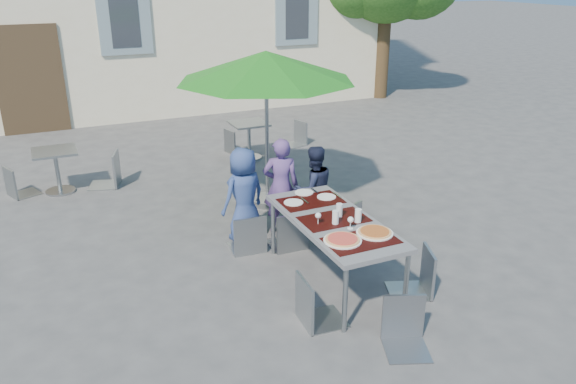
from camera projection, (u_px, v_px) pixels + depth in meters
name	position (u px, v px, depth m)	size (l,w,h in m)	color
ground	(254.00, 277.00, 6.28)	(90.00, 90.00, 0.00)	#3F3F41
dining_table	(334.00, 224.00, 5.95)	(0.80, 1.85, 0.76)	#48484D
pizza_near_left	(343.00, 240.00, 5.44)	(0.38, 0.38, 0.03)	white
pizza_near_right	(375.00, 232.00, 5.59)	(0.37, 0.37, 0.03)	white
glassware	(342.00, 215.00, 5.83)	(0.47, 0.37, 0.15)	silver
place_settings	(308.00, 197.00, 6.47)	(0.68, 0.45, 0.01)	white
child_0	(244.00, 195.00, 6.95)	(0.59, 0.39, 1.21)	navy
child_1	(281.00, 186.00, 7.16)	(0.46, 0.30, 1.27)	#593E80
child_2	(313.00, 189.00, 7.22)	(0.56, 0.32, 1.15)	#1A203B
chair_0	(248.00, 211.00, 6.66)	(0.44, 0.44, 0.92)	#8F959A
chair_1	(290.00, 207.00, 6.73)	(0.42, 0.43, 0.94)	gray
chair_2	(345.00, 199.00, 6.95)	(0.56, 0.56, 0.96)	gray
chair_3	(315.00, 274.00, 5.27)	(0.44, 0.44, 0.94)	#92999E
chair_4	(421.00, 246.00, 5.79)	(0.54, 0.54, 0.94)	#90949B
chair_5	(408.00, 296.00, 4.97)	(0.51, 0.51, 0.89)	gray
patio_umbrella	(266.00, 67.00, 7.53)	(2.48, 2.48, 2.20)	#A2A5AA
cafe_table_0	(57.00, 165.00, 8.51)	(0.63, 0.63, 0.68)	#A2A5AA
bg_chair_l_0	(13.00, 164.00, 8.34)	(0.51, 0.51, 0.88)	gray
bg_chair_r_0	(107.00, 149.00, 8.73)	(0.58, 0.57, 1.03)	gray
cafe_table_1	(249.00, 135.00, 10.07)	(0.63, 0.63, 0.67)	#A2A5AA
bg_chair_l_1	(233.00, 127.00, 10.36)	(0.45, 0.45, 0.85)	gray
bg_chair_r_1	(297.00, 120.00, 10.85)	(0.47, 0.47, 0.87)	#939A9F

